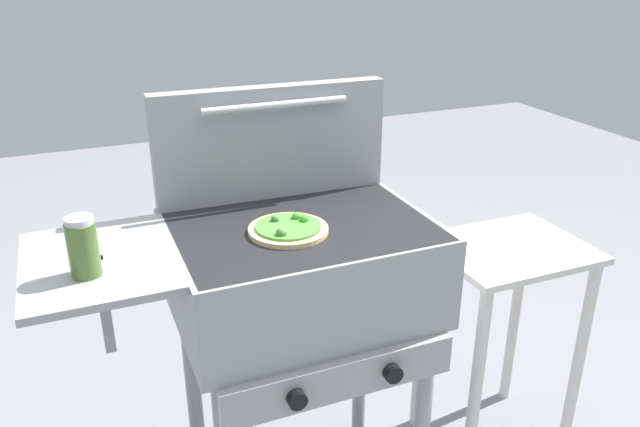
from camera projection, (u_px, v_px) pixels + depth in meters
The scene contains 5 objects.
grill at pixel (297, 277), 1.60m from camera, with size 0.96×0.53×0.90m.
grill_lid_open at pixel (272, 142), 1.67m from camera, with size 0.63×0.09×0.30m.
pizza_veggie at pixel (288, 229), 1.50m from camera, with size 0.19×0.19×0.03m.
sauce_jar at pixel (83, 247), 1.29m from camera, with size 0.06×0.06×0.13m.
prep_table at pixel (503, 305), 1.93m from camera, with size 0.44×0.36×0.72m.
Camera 1 is at (-0.50, -1.33, 1.53)m, focal length 35.41 mm.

